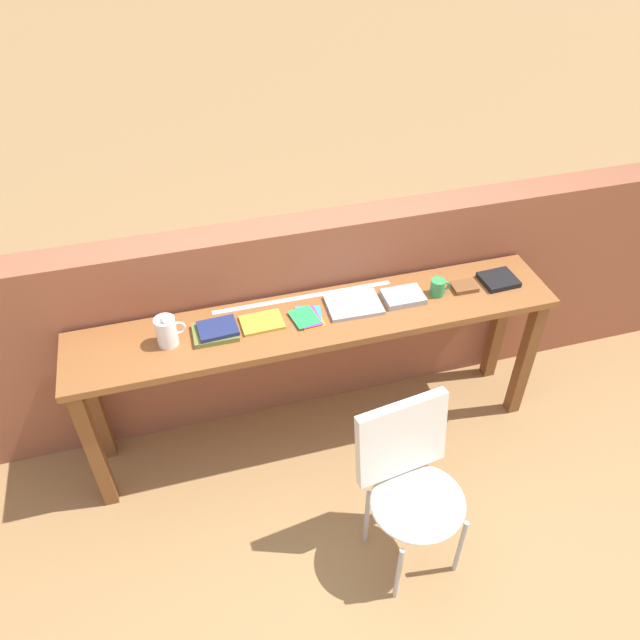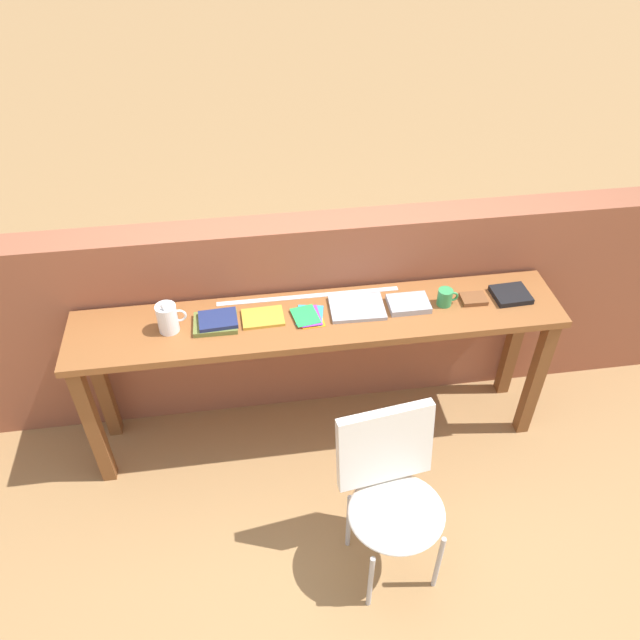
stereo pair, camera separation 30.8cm
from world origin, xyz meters
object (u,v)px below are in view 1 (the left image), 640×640
(leather_journal_brown, at_px, (464,287))
(book_repair_rightmost, at_px, (499,280))
(pamphlet_pile_colourful, at_px, (307,317))
(mug, at_px, (438,287))
(book_open_centre, at_px, (354,305))
(chair_white_moulded, at_px, (412,481))
(pitcher_white, at_px, (167,331))
(book_stack_leftmost, at_px, (216,331))
(magazine_cycling, at_px, (262,322))

(leather_journal_brown, bearing_deg, book_repair_rightmost, 2.31)
(pamphlet_pile_colourful, relative_size, mug, 1.72)
(pamphlet_pile_colourful, bearing_deg, book_open_centre, 6.24)
(chair_white_moulded, xyz_separation_m, pitcher_white, (-0.95, 0.82, 0.43))
(pitcher_white, xyz_separation_m, pamphlet_pile_colourful, (0.68, -0.00, -0.07))
(chair_white_moulded, bearing_deg, book_open_centre, 90.89)
(book_stack_leftmost, relative_size, book_open_centre, 0.80)
(pitcher_white, relative_size, book_stack_leftmost, 0.84)
(leather_journal_brown, bearing_deg, chair_white_moulded, -124.32)
(book_stack_leftmost, xyz_separation_m, magazine_cycling, (0.23, 0.02, -0.01))
(chair_white_moulded, height_order, book_repair_rightmost, book_repair_rightmost)
(book_stack_leftmost, distance_m, book_open_centre, 0.71)
(chair_white_moulded, relative_size, mug, 8.10)
(pitcher_white, distance_m, book_open_centre, 0.94)
(pamphlet_pile_colourful, xyz_separation_m, book_open_centre, (0.25, 0.03, 0.00))
(book_repair_rightmost, bearing_deg, mug, 178.84)
(magazine_cycling, bearing_deg, book_stack_leftmost, -177.33)
(mug, xyz_separation_m, leather_journal_brown, (0.16, 0.01, -0.03))
(chair_white_moulded, distance_m, magazine_cycling, 1.04)
(magazine_cycling, relative_size, book_open_centre, 0.75)
(magazine_cycling, bearing_deg, mug, -2.78)
(magazine_cycling, xyz_separation_m, book_open_centre, (0.48, 0.01, 0.00))
(chair_white_moulded, xyz_separation_m, pamphlet_pile_colourful, (-0.27, 0.82, 0.36))
(pitcher_white, relative_size, mug, 1.67)
(pitcher_white, xyz_separation_m, mug, (1.39, 0.00, -0.03))
(book_stack_leftmost, height_order, book_repair_rightmost, book_stack_leftmost)
(pitcher_white, xyz_separation_m, magazine_cycling, (0.46, 0.02, -0.07))
(book_open_centre, bearing_deg, book_repair_rightmost, 0.84)
(mug, distance_m, leather_journal_brown, 0.16)
(magazine_cycling, bearing_deg, book_repair_rightmost, -2.11)
(pamphlet_pile_colourful, bearing_deg, leather_journal_brown, 0.72)
(book_repair_rightmost, bearing_deg, pamphlet_pile_colourful, 178.21)
(magazine_cycling, xyz_separation_m, pamphlet_pile_colourful, (0.23, -0.02, -0.00))
(book_open_centre, bearing_deg, pitcher_white, -176.60)
(chair_white_moulded, xyz_separation_m, book_open_centre, (-0.01, 0.85, 0.36))
(pamphlet_pile_colourful, relative_size, book_open_centre, 0.69)
(pitcher_white, bearing_deg, book_repair_rightmost, 0.42)
(chair_white_moulded, distance_m, pitcher_white, 1.33)
(pamphlet_pile_colourful, height_order, mug, mug)
(book_stack_leftmost, xyz_separation_m, pamphlet_pile_colourful, (0.46, -0.00, -0.01))
(leather_journal_brown, bearing_deg, pitcher_white, -178.24)
(magazine_cycling, relative_size, pamphlet_pile_colourful, 1.10)
(chair_white_moulded, xyz_separation_m, book_repair_rightmost, (0.80, 0.83, 0.37))
(book_stack_leftmost, distance_m, mug, 1.17)
(chair_white_moulded, bearing_deg, pitcher_white, 139.21)
(mug, bearing_deg, pitcher_white, -179.83)
(leather_journal_brown, distance_m, book_repair_rightmost, 0.20)
(chair_white_moulded, height_order, leather_journal_brown, leather_journal_brown)
(pitcher_white, height_order, leather_journal_brown, pitcher_white)
(chair_white_moulded, height_order, mug, mug)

